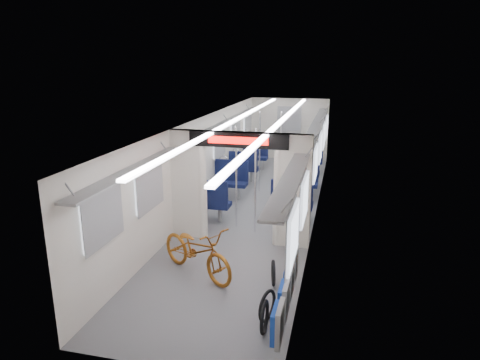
{
  "coord_description": "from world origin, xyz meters",
  "views": [
    {
      "loc": [
        1.97,
        -10.1,
        3.65
      ],
      "look_at": [
        -0.09,
        -1.57,
        1.19
      ],
      "focal_mm": 32.0,
      "sensor_mm": 36.0,
      "label": 1
    }
  ],
  "objects": [
    {
      "name": "stanchion_far_right",
      "position": [
        0.3,
        1.68,
        1.15
      ],
      "size": [
        0.04,
        0.04,
        2.3
      ],
      "primitive_type": "cylinder",
      "color": "silver",
      "rests_on": "ground"
    },
    {
      "name": "bike_hoop_b",
      "position": [
        1.07,
        -4.73,
        0.22
      ],
      "size": [
        0.2,
        0.48,
        0.49
      ],
      "primitive_type": "torus",
      "rotation": [
        1.57,
        0.0,
        1.26
      ],
      "color": "black",
      "rests_on": "ground"
    },
    {
      "name": "seat_bay_far_right",
      "position": [
        0.93,
        3.18,
        0.54
      ],
      "size": [
        0.9,
        2.04,
        1.09
      ],
      "color": "black",
      "rests_on": "ground"
    },
    {
      "name": "seat_bay_near_left",
      "position": [
        -0.93,
        -0.14,
        0.56
      ],
      "size": [
        0.94,
        2.22,
        1.14
      ],
      "color": "black",
      "rests_on": "ground"
    },
    {
      "name": "bike_hoop_c",
      "position": [
        0.99,
        -3.68,
        0.2
      ],
      "size": [
        0.15,
        0.44,
        0.44
      ],
      "primitive_type": "torus",
      "rotation": [
        1.57,
        0.0,
        1.8
      ],
      "color": "black",
      "rests_on": "ground"
    },
    {
      "name": "seat_bay_near_right",
      "position": [
        0.93,
        0.29,
        0.57
      ],
      "size": [
        0.95,
        2.27,
        1.16
      ],
      "color": "black",
      "rests_on": "ground"
    },
    {
      "name": "stanchion_near_left",
      "position": [
        -0.25,
        -1.27,
        1.15
      ],
      "size": [
        0.04,
        0.04,
        2.3
      ],
      "primitive_type": "cylinder",
      "color": "silver",
      "rests_on": "ground"
    },
    {
      "name": "stanchion_near_right",
      "position": [
        0.22,
        -1.48,
        1.15
      ],
      "size": [
        0.04,
        0.04,
        2.3
      ],
      "primitive_type": "cylinder",
      "color": "silver",
      "rests_on": "ground"
    },
    {
      "name": "carriage",
      "position": [
        0.0,
        -0.27,
        1.5
      ],
      "size": [
        12.0,
        12.02,
        2.31
      ],
      "color": "#515456",
      "rests_on": "ground"
    },
    {
      "name": "bike_hoop_a",
      "position": [
        1.09,
        -5.0,
        0.22
      ],
      "size": [
        0.05,
        0.48,
        0.48
      ],
      "primitive_type": "torus",
      "rotation": [
        1.57,
        0.0,
        1.56
      ],
      "color": "black",
      "rests_on": "ground"
    },
    {
      "name": "seat_bay_far_left",
      "position": [
        -0.93,
        3.29,
        0.53
      ],
      "size": [
        0.89,
        1.99,
        1.07
      ],
      "color": "black",
      "rests_on": "ground"
    },
    {
      "name": "flip_bench",
      "position": [
        1.35,
        -4.78,
        0.58
      ],
      "size": [
        0.12,
        2.08,
        0.49
      ],
      "color": "gray",
      "rests_on": "carriage"
    },
    {
      "name": "bicycle",
      "position": [
        -0.37,
        -3.63,
        0.47
      ],
      "size": [
        1.83,
        1.46,
        0.93
      ],
      "primitive_type": "imported",
      "rotation": [
        0.0,
        0.0,
        1.02
      ],
      "color": "#905115",
      "rests_on": "ground"
    },
    {
      "name": "stanchion_far_left",
      "position": [
        -0.27,
        1.54,
        1.15
      ],
      "size": [
        0.04,
        0.04,
        2.3
      ],
      "primitive_type": "cylinder",
      "color": "silver",
      "rests_on": "ground"
    }
  ]
}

